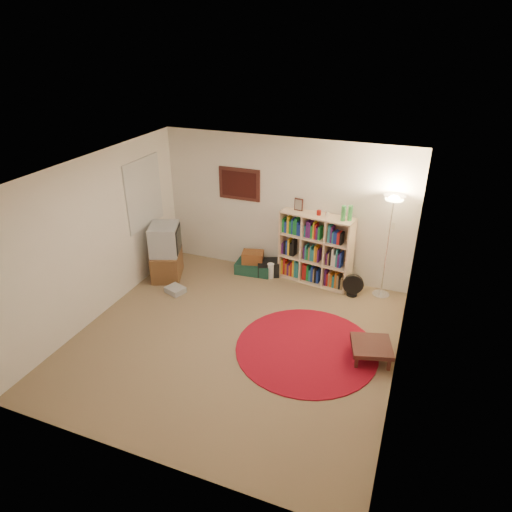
{
  "coord_description": "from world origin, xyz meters",
  "views": [
    {
      "loc": [
        2.26,
        -4.95,
        4.09
      ],
      "look_at": [
        0.1,
        0.6,
        1.1
      ],
      "focal_mm": 32.0,
      "sensor_mm": 36.0,
      "label": 1
    }
  ],
  "objects_px": {
    "floor_lamp": "(392,214)",
    "suitcase": "(254,267)",
    "bookshelf": "(315,250)",
    "side_table": "(371,347)",
    "floor_fan": "(353,285)",
    "tv_stand": "(166,252)"
  },
  "relations": [
    {
      "from": "floor_lamp",
      "to": "side_table",
      "type": "bearing_deg",
      "value": -87.2
    },
    {
      "from": "floor_lamp",
      "to": "suitcase",
      "type": "height_order",
      "value": "floor_lamp"
    },
    {
      "from": "floor_fan",
      "to": "tv_stand",
      "type": "distance_m",
      "value": 3.33
    },
    {
      "from": "bookshelf",
      "to": "suitcase",
      "type": "height_order",
      "value": "bookshelf"
    },
    {
      "from": "floor_fan",
      "to": "suitcase",
      "type": "xyz_separation_m",
      "value": [
        -1.86,
        0.18,
        -0.1
      ]
    },
    {
      "from": "bookshelf",
      "to": "side_table",
      "type": "distance_m",
      "value": 2.28
    },
    {
      "from": "bookshelf",
      "to": "floor_fan",
      "type": "relative_size",
      "value": 3.84
    },
    {
      "from": "bookshelf",
      "to": "floor_lamp",
      "type": "xyz_separation_m",
      "value": [
        1.21,
        -0.07,
        0.87
      ]
    },
    {
      "from": "floor_fan",
      "to": "suitcase",
      "type": "bearing_deg",
      "value": 159.69
    },
    {
      "from": "tv_stand",
      "to": "suitcase",
      "type": "distance_m",
      "value": 1.63
    },
    {
      "from": "tv_stand",
      "to": "side_table",
      "type": "relative_size",
      "value": 1.53
    },
    {
      "from": "floor_lamp",
      "to": "floor_fan",
      "type": "relative_size",
      "value": 4.48
    },
    {
      "from": "floor_lamp",
      "to": "floor_fan",
      "type": "xyz_separation_m",
      "value": [
        -0.46,
        -0.19,
        -1.29
      ]
    },
    {
      "from": "suitcase",
      "to": "side_table",
      "type": "distance_m",
      "value": 2.97
    },
    {
      "from": "floor_lamp",
      "to": "floor_fan",
      "type": "bearing_deg",
      "value": -157.48
    },
    {
      "from": "suitcase",
      "to": "floor_fan",
      "type": "bearing_deg",
      "value": -10.16
    },
    {
      "from": "floor_fan",
      "to": "side_table",
      "type": "distance_m",
      "value": 1.66
    },
    {
      "from": "bookshelf",
      "to": "suitcase",
      "type": "relative_size",
      "value": 2.26
    },
    {
      "from": "tv_stand",
      "to": "suitcase",
      "type": "xyz_separation_m",
      "value": [
        1.41,
        0.72,
        -0.38
      ]
    },
    {
      "from": "floor_lamp",
      "to": "side_table",
      "type": "xyz_separation_m",
      "value": [
        0.09,
        -1.76,
        -1.28
      ]
    },
    {
      "from": "suitcase",
      "to": "side_table",
      "type": "xyz_separation_m",
      "value": [
        2.4,
        -1.74,
        0.1
      ]
    },
    {
      "from": "tv_stand",
      "to": "suitcase",
      "type": "height_order",
      "value": "tv_stand"
    }
  ]
}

